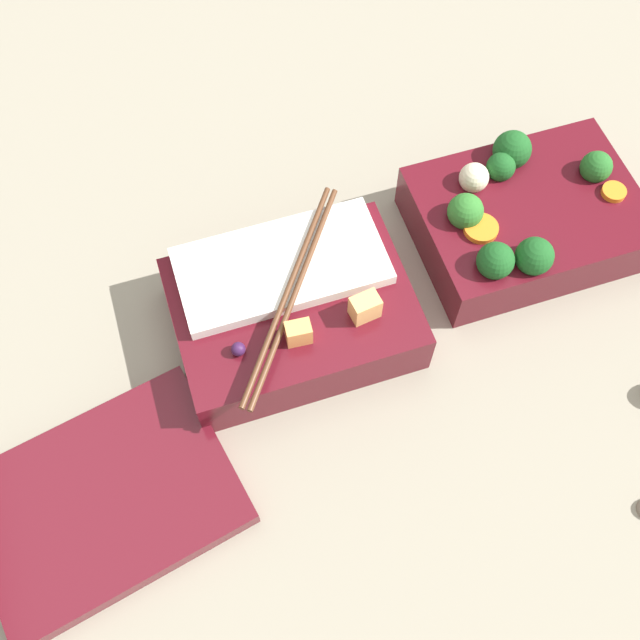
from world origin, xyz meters
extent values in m
plane|color=gray|center=(0.00, 0.00, 0.00)|extent=(3.00, 3.00, 0.00)
cube|color=#510F19|center=(-0.13, -0.01, 0.03)|extent=(0.21, 0.15, 0.05)
sphere|color=#19511E|center=(-0.06, 0.04, 0.06)|extent=(0.03, 0.03, 0.03)
sphere|color=#236023|center=(-0.20, -0.03, 0.06)|extent=(0.03, 0.03, 0.03)
sphere|color=#19511E|center=(-0.10, 0.05, 0.06)|extent=(0.03, 0.03, 0.03)
sphere|color=#2D7028|center=(-0.06, -0.02, 0.06)|extent=(0.03, 0.03, 0.03)
sphere|color=#19511E|center=(-0.11, -0.06, 0.06)|extent=(0.03, 0.03, 0.03)
sphere|color=#19511E|center=(-0.13, -0.07, 0.06)|extent=(0.04, 0.04, 0.04)
cylinder|color=orange|center=(-0.07, 0.00, 0.05)|extent=(0.03, 0.03, 0.01)
cylinder|color=orange|center=(-0.20, 0.00, 0.05)|extent=(0.03, 0.03, 0.01)
sphere|color=beige|center=(-0.08, -0.05, 0.06)|extent=(0.03, 0.03, 0.03)
cube|color=#510F19|center=(0.12, 0.02, 0.03)|extent=(0.21, 0.15, 0.05)
cube|color=white|center=(0.12, -0.02, 0.06)|extent=(0.18, 0.09, 0.01)
cube|color=#EAB266|center=(0.06, 0.05, 0.06)|extent=(0.03, 0.02, 0.02)
cube|color=#F4A356|center=(0.12, 0.05, 0.06)|extent=(0.02, 0.02, 0.02)
sphere|color=#381942|center=(0.17, 0.05, 0.06)|extent=(0.01, 0.01, 0.01)
cylinder|color=#56331E|center=(0.12, 0.01, 0.07)|extent=(0.14, 0.19, 0.01)
cylinder|color=#56331E|center=(0.11, 0.02, 0.07)|extent=(0.14, 0.19, 0.01)
cube|color=#510F19|center=(0.31, 0.13, 0.01)|extent=(0.23, 0.19, 0.02)
camera|label=1|loc=(0.19, 0.33, 0.62)|focal=42.00mm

